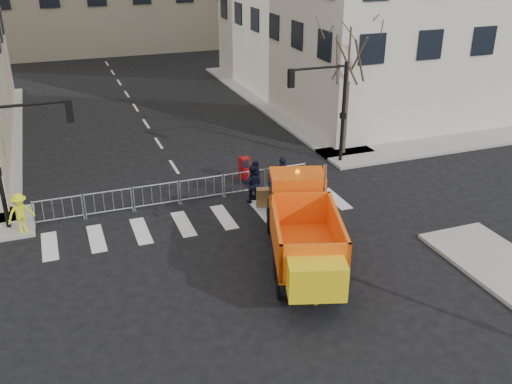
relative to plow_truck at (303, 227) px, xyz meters
name	(u,v)px	position (x,y,z in m)	size (l,w,h in m)	color
ground	(253,287)	(-2.27, -0.90, -1.52)	(120.00, 120.00, 0.00)	black
sidewalk_back	(191,191)	(-2.27, 7.60, -1.45)	(64.00, 5.00, 0.15)	gray
traffic_light_right	(343,114)	(6.23, 8.60, 1.18)	(0.18, 0.18, 5.40)	black
crowd_barriers	(179,192)	(-3.02, 6.70, -0.97)	(12.60, 0.60, 1.10)	#9EA0A5
street_tree	(347,88)	(6.93, 9.60, 2.23)	(3.00, 3.00, 7.50)	#382B21
plow_truck	(303,227)	(0.00, 0.00, 0.00)	(4.90, 9.12, 3.43)	black
cop_a	(282,176)	(1.63, 5.81, -0.55)	(0.71, 0.46, 1.94)	black
cop_b	(252,184)	(0.11, 5.63, -0.62)	(0.88, 0.68, 1.80)	black
cop_c	(256,180)	(0.39, 5.89, -0.58)	(1.11, 0.46, 1.89)	black
worker	(21,213)	(-9.69, 5.90, -0.52)	(1.10, 0.63, 1.71)	yellow
newspaper_box	(244,168)	(0.58, 8.02, -0.82)	(0.45, 0.40, 1.10)	maroon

